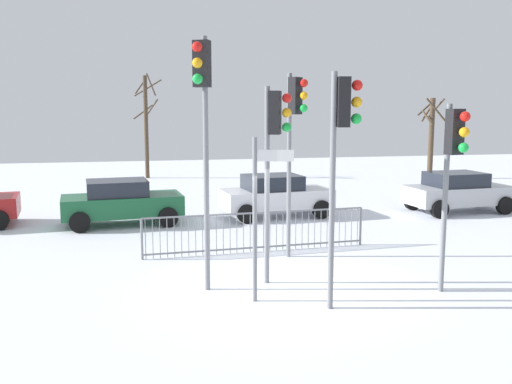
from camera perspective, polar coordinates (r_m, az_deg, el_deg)
The scene contains 13 objects.
ground_plane at distance 12.18m, azimuth 3.08°, elevation -9.57°, with size 60.00×60.00×0.00m, color white.
traffic_light_rear_right at distance 11.85m, azimuth 19.32°, elevation 3.45°, with size 0.36×0.56×3.86m.
traffic_light_mid_right at distance 11.31m, azimuth -5.39°, elevation 8.48°, with size 0.40×0.53×5.18m.
traffic_light_foreground_left at distance 14.00m, azimuth 3.89°, elevation 6.88°, with size 0.46×0.48×4.62m.
traffic_light_foreground_right at distance 11.85m, azimuth 1.84°, elevation 5.24°, with size 0.53×0.40×4.23m.
traffic_light_mid_left at distance 10.41m, azimuth 8.62°, elevation 5.50°, with size 0.57×0.35×4.43m.
direction_sign_post at distance 10.85m, azimuth 0.19°, elevation -1.95°, with size 0.77×0.26×3.23m.
pedestrian_guard_railing at distance 14.88m, azimuth 0.09°, elevation -4.02°, with size 6.03×0.43×1.07m.
car_green_far at distance 18.82m, azimuth -13.51°, elevation -0.94°, with size 3.95×2.25×1.47m.
car_silver_mid at distance 21.79m, azimuth 19.75°, elevation 0.06°, with size 3.92×2.17×1.47m.
car_white_trailing at distance 19.69m, azimuth 1.96°, elevation -0.29°, with size 3.96×2.27×1.47m.
bare_tree_left at distance 31.09m, azimuth -11.05°, elevation 6.86°, with size 1.60×1.53×5.59m.
bare_tree_centre at distance 31.72m, azimuth 17.32°, elevation 5.60°, with size 1.37×1.41×4.31m.
Camera 1 is at (-3.00, -11.19, 3.78)m, focal length 39.48 mm.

